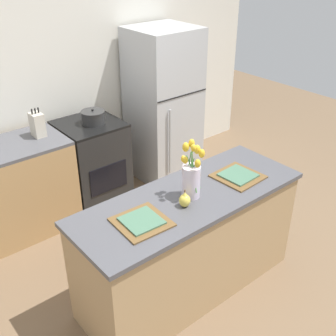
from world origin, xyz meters
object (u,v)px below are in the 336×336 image
pear_figurine (185,200)px  plate_setting_left (142,222)px  flower_vase (192,176)px  plate_setting_right (238,176)px  knife_block (37,125)px  refrigerator (163,106)px  cooking_pot (93,117)px  stove_range (93,163)px

pear_figurine → plate_setting_left: (-0.34, 0.03, -0.04)m
flower_vase → plate_setting_right: 0.49m
knife_block → plate_setting_right: bearing=-62.4°
refrigerator → cooking_pot: refrigerator is taller
stove_range → flower_vase: size_ratio=2.07×
flower_vase → stove_range: bearing=86.5°
cooking_pot → knife_block: 0.55m
cooking_pot → stove_range: bearing=127.5°
plate_setting_right → cooking_pot: size_ratio=1.48×
plate_setting_right → knife_block: (-0.87, 1.67, 0.12)m
flower_vase → cooking_pot: flower_vase is taller
refrigerator → knife_block: 1.47m
refrigerator → plate_setting_left: bearing=-132.7°
refrigerator → cooking_pot: (-0.92, -0.04, 0.11)m
flower_vase → knife_block: bearing=104.1°
stove_range → knife_block: (-0.51, 0.03, 0.56)m
flower_vase → pear_figurine: flower_vase is taller
refrigerator → knife_block: bearing=178.9°
stove_range → knife_block: knife_block is taller
pear_figurine → knife_block: bearing=99.6°
stove_range → refrigerator: refrigerator is taller
plate_setting_right → pear_figurine: bearing=-176.6°
flower_vase → plate_setting_left: (-0.47, -0.03, -0.15)m
plate_setting_left → knife_block: (0.06, 1.67, 0.12)m
knife_block → refrigerator: bearing=-1.1°
pear_figurine → knife_block: size_ratio=0.49×
pear_figurine → plate_setting_right: size_ratio=0.38×
cooking_pot → knife_block: bearing=172.6°
cooking_pot → knife_block: knife_block is taller
stove_range → knife_block: bearing=176.8°
refrigerator → pear_figurine: bearing=-124.9°
pear_figurine → plate_setting_right: (0.58, 0.03, -0.04)m
flower_vase → plate_setting_left: 0.49m
flower_vase → knife_block: size_ratio=1.61×
flower_vase → cooking_pot: 1.57m
pear_figurine → flower_vase: bearing=29.4°
refrigerator → plate_setting_left: size_ratio=4.93×
pear_figurine → cooking_pot: (0.25, 1.63, 0.03)m
refrigerator → cooking_pot: size_ratio=7.31×
stove_range → refrigerator: bearing=0.0°
refrigerator → flower_vase: bearing=-123.1°
pear_figurine → plate_setting_left: bearing=174.3°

